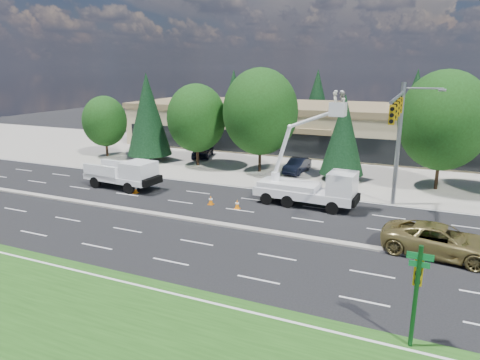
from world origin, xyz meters
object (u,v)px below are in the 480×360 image
at_px(signal_mast, 398,128).
at_px(bucket_truck, 314,182).
at_px(street_sign_pole, 417,285).
at_px(minivan, 441,241).
at_px(utility_pickup, 125,177).

bearing_deg(signal_mast, bucket_truck, -170.72).
height_order(street_sign_pole, minivan, street_sign_pole).
xyz_separation_m(signal_mast, utility_pickup, (-21.29, -2.39, -5.04)).
xyz_separation_m(utility_pickup, minivan, (24.36, -4.05, -0.16)).
distance_m(bucket_truck, minivan, 10.17).
distance_m(street_sign_pole, minivan, 9.21).
distance_m(utility_pickup, minivan, 24.69).
bearing_deg(bucket_truck, signal_mast, 12.09).
bearing_deg(bucket_truck, minivan, -30.55).
bearing_deg(signal_mast, street_sign_pole, -82.73).
height_order(utility_pickup, minivan, utility_pickup).
xyz_separation_m(street_sign_pole, minivan, (1.09, 9.00, -1.59)).
xyz_separation_m(signal_mast, bucket_truck, (-5.39, -0.88, -4.19)).
height_order(signal_mast, utility_pickup, signal_mast).
distance_m(signal_mast, utility_pickup, 22.01).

